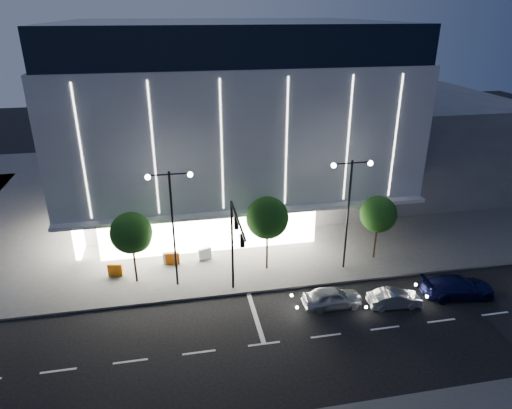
{
  "coord_description": "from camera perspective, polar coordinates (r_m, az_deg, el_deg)",
  "views": [
    {
      "loc": [
        -2.73,
        -23.41,
        18.99
      ],
      "look_at": [
        3.43,
        8.56,
        5.0
      ],
      "focal_mm": 32.0,
      "sensor_mm": 36.0,
      "label": 1
    }
  ],
  "objects": [
    {
      "name": "ground",
      "position": [
        30.27,
        -3.45,
        -15.66
      ],
      "size": [
        160.0,
        160.0,
        0.0
      ],
      "primitive_type": "plane",
      "color": "black",
      "rests_on": "ground"
    },
    {
      "name": "street_lamp_east",
      "position": [
        34.6,
        11.56,
        0.62
      ],
      "size": [
        3.16,
        0.36,
        9.0
      ],
      "color": "black",
      "rests_on": "ground"
    },
    {
      "name": "barrier_d",
      "position": [
        37.53,
        -6.43,
        -6.16
      ],
      "size": [
        1.12,
        0.6,
        1.0
      ],
      "primitive_type": "cube",
      "rotation": [
        0.0,
        0.0,
        0.34
      ],
      "color": "white",
      "rests_on": "sidewalk_museum"
    },
    {
      "name": "museum",
      "position": [
        47.09,
        -3.79,
        11.29
      ],
      "size": [
        30.0,
        25.8,
        18.0
      ],
      "color": "#4C4C51",
      "rests_on": "ground"
    },
    {
      "name": "tree_right",
      "position": [
        37.45,
        15.03,
        -1.39
      ],
      "size": [
        2.91,
        2.91,
        5.51
      ],
      "color": "black",
      "rests_on": "ground"
    },
    {
      "name": "street_lamp_west",
      "position": [
        32.17,
        -10.45,
        -1.06
      ],
      "size": [
        3.16,
        0.36,
        9.0
      ],
      "color": "black",
      "rests_on": "ground"
    },
    {
      "name": "barrier_b",
      "position": [
        37.39,
        -10.7,
        -6.57
      ],
      "size": [
        1.11,
        0.31,
        1.0
      ],
      "primitive_type": "cube",
      "rotation": [
        0.0,
        0.0,
        -0.05
      ],
      "color": "silver",
      "rests_on": "sidewalk_museum"
    },
    {
      "name": "sidewalk_museum",
      "position": [
        51.63,
        -1.54,
        1.75
      ],
      "size": [
        70.0,
        40.0,
        0.15
      ],
      "primitive_type": "cube",
      "color": "#474747",
      "rests_on": "ground"
    },
    {
      "name": "barrier_a",
      "position": [
        36.79,
        -17.19,
        -7.81
      ],
      "size": [
        1.13,
        0.46,
        1.0
      ],
      "primitive_type": "cube",
      "rotation": [
        0.0,
        0.0,
        -0.19
      ],
      "color": "orange",
      "rests_on": "sidewalk_museum"
    },
    {
      "name": "car_third",
      "position": [
        36.05,
        23.95,
        -9.39
      ],
      "size": [
        5.38,
        2.64,
        1.51
      ],
      "primitive_type": "imported",
      "rotation": [
        0.0,
        0.0,
        1.47
      ],
      "color": "#111341",
      "rests_on": "ground"
    },
    {
      "name": "barrier_c",
      "position": [
        37.24,
        -10.38,
        -6.68
      ],
      "size": [
        1.12,
        0.35,
        1.0
      ],
      "primitive_type": "cube",
      "rotation": [
        0.0,
        0.0,
        -0.09
      ],
      "color": "#C3500A",
      "rests_on": "sidewalk_museum"
    },
    {
      "name": "traffic_mast",
      "position": [
        30.4,
        -2.65,
        -4.11
      ],
      "size": [
        0.33,
        5.89,
        7.07
      ],
      "color": "black",
      "rests_on": "ground"
    },
    {
      "name": "car_second",
      "position": [
        33.48,
        16.91,
        -11.19
      ],
      "size": [
        3.78,
        1.49,
        1.22
      ],
      "primitive_type": "imported",
      "rotation": [
        0.0,
        0.0,
        1.52
      ],
      "color": "#9B9DA3",
      "rests_on": "ground"
    },
    {
      "name": "tree_left",
      "position": [
        34.06,
        -15.26,
        -3.68
      ],
      "size": [
        3.02,
        3.02,
        5.72
      ],
      "color": "black",
      "rests_on": "ground"
    },
    {
      "name": "car_lead",
      "position": [
        32.45,
        9.54,
        -11.4
      ],
      "size": [
        4.19,
        1.7,
        1.42
      ],
      "primitive_type": "imported",
      "rotation": [
        0.0,
        0.0,
        1.57
      ],
      "color": "#A1A4A9",
      "rests_on": "ground"
    },
    {
      "name": "annex_building",
      "position": [
        57.17,
        19.85,
        7.71
      ],
      "size": [
        16.0,
        20.0,
        10.0
      ],
      "primitive_type": "cube",
      "color": "#4C4C51",
      "rests_on": "ground"
    },
    {
      "name": "tree_mid",
      "position": [
        34.45,
        1.45,
        -1.94
      ],
      "size": [
        3.25,
        3.25,
        6.15
      ],
      "color": "black",
      "rests_on": "ground"
    }
  ]
}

